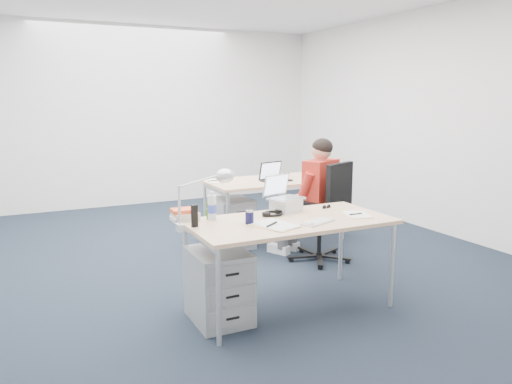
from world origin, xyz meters
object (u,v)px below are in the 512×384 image
(wireless_keyboard, at_px, (317,222))
(desk_far, at_px, (275,183))
(dark_laptop, at_px, (277,171))
(cordless_phone, at_px, (195,216))
(can_koozie, at_px, (249,217))
(book_stack, at_px, (185,214))
(drawer_pedestal_near, at_px, (219,286))
(silver_laptop, at_px, (286,194))
(bear_figurine, at_px, (210,210))
(seated_person, at_px, (309,199))
(sunglasses, at_px, (327,207))
(desk_lamp, at_px, (197,199))
(office_chair, at_px, (322,233))
(desk_near, at_px, (290,225))
(headphones, at_px, (273,213))
(far_cup, at_px, (319,169))
(drawer_pedestal_far, at_px, (232,222))
(computer_mouse, at_px, (310,223))
(water_bottle, at_px, (212,206))

(wireless_keyboard, bearing_deg, desk_far, 49.76)
(dark_laptop, bearing_deg, cordless_phone, -149.26)
(can_koozie, distance_m, book_stack, 0.52)
(drawer_pedestal_near, xyz_separation_m, silver_laptop, (0.72, 0.25, 0.61))
(bear_figurine, height_order, dark_laptop, dark_laptop)
(seated_person, distance_m, sunglasses, 0.91)
(wireless_keyboard, bearing_deg, cordless_phone, 140.52)
(silver_laptop, bearing_deg, seated_person, 29.24)
(drawer_pedestal_near, bearing_deg, desk_lamp, 173.24)
(book_stack, bearing_deg, dark_laptop, 41.19)
(wireless_keyboard, bearing_deg, office_chair, 33.48)
(desk_near, xyz_separation_m, sunglasses, (0.49, 0.22, 0.06))
(sunglasses, height_order, desk_lamp, desk_lamp)
(desk_far, distance_m, drawer_pedestal_near, 2.34)
(drawer_pedestal_near, relative_size, dark_laptop, 1.73)
(can_koozie, bearing_deg, desk_lamp, 176.83)
(can_koozie, bearing_deg, headphones, 31.83)
(far_cup, bearing_deg, bear_figurine, -141.19)
(headphones, bearing_deg, office_chair, 18.76)
(far_cup, bearing_deg, desk_near, -128.01)
(wireless_keyboard, xyz_separation_m, book_stack, (-0.89, 0.53, 0.04))
(drawer_pedestal_far, distance_m, desk_lamp, 2.14)
(desk_far, distance_m, cordless_phone, 2.34)
(desk_near, relative_size, drawer_pedestal_far, 2.91)
(computer_mouse, bearing_deg, dark_laptop, 76.70)
(office_chair, distance_m, sunglasses, 0.90)
(drawer_pedestal_far, relative_size, dark_laptop, 1.73)
(desk_far, xyz_separation_m, book_stack, (-1.59, -1.47, 0.09))
(drawer_pedestal_near, bearing_deg, water_bottle, 78.36)
(office_chair, relative_size, wireless_keyboard, 3.52)
(desk_far, distance_m, book_stack, 2.17)
(computer_mouse, distance_m, bear_figurine, 0.80)
(office_chair, height_order, bear_figurine, office_chair)
(computer_mouse, relative_size, sunglasses, 1.03)
(seated_person, bearing_deg, wireless_keyboard, -144.72)
(cordless_phone, bearing_deg, drawer_pedestal_far, 51.31)
(desk_near, xyz_separation_m, drawer_pedestal_far, (0.27, 1.80, -0.41))
(seated_person, distance_m, cordless_phone, 1.86)
(wireless_keyboard, relative_size, computer_mouse, 3.10)
(water_bottle, relative_size, bear_figurine, 1.58)
(silver_laptop, xyz_separation_m, headphones, (-0.17, -0.08, -0.13))
(cordless_phone, relative_size, sunglasses, 1.81)
(headphones, distance_m, bear_figurine, 0.53)
(office_chair, bearing_deg, desk_near, -158.82)
(wireless_keyboard, relative_size, can_koozie, 2.81)
(drawer_pedestal_far, height_order, sunglasses, sunglasses)
(wireless_keyboard, bearing_deg, book_stack, 127.96)
(drawer_pedestal_far, bearing_deg, desk_far, 2.79)
(desk_near, height_order, dark_laptop, dark_laptop)
(drawer_pedestal_near, bearing_deg, desk_near, -2.32)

